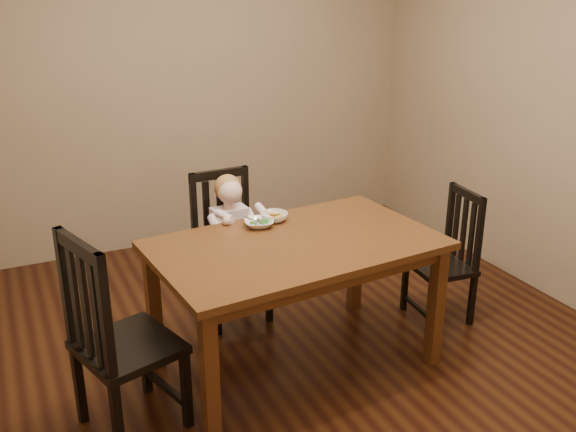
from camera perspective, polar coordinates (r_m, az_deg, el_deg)
name	(u,v)px	position (r m, az deg, el deg)	size (l,w,h in m)	color
room	(293,137)	(3.62, 0.40, 7.03)	(4.01, 4.01, 2.71)	#3A1C0C
dining_table	(296,257)	(3.65, 0.70, -3.63)	(1.67, 1.09, 0.80)	#4D2B12
chair_child	(229,249)	(4.32, -5.29, -2.95)	(0.45, 0.43, 1.00)	black
chair_left	(117,340)	(3.31, -14.95, -10.60)	(0.57, 0.58, 1.09)	black
chair_right	(446,258)	(4.42, 13.91, -3.68)	(0.41, 0.42, 0.90)	black
toddler	(231,233)	(4.23, -5.08, -1.53)	(0.30, 0.38, 0.52)	white
bowl_peas	(259,223)	(3.82, -2.60, -0.65)	(0.17, 0.17, 0.04)	white
bowl_veg	(275,217)	(3.90, -1.21, -0.07)	(0.16, 0.16, 0.05)	white
fork	(254,222)	(3.78, -3.00, -0.53)	(0.11, 0.10, 0.05)	silver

